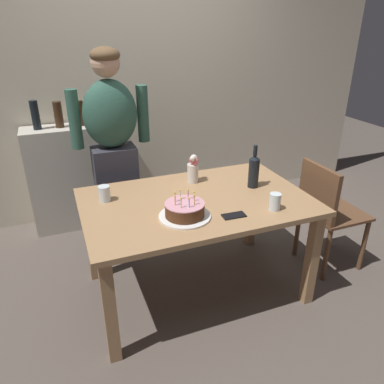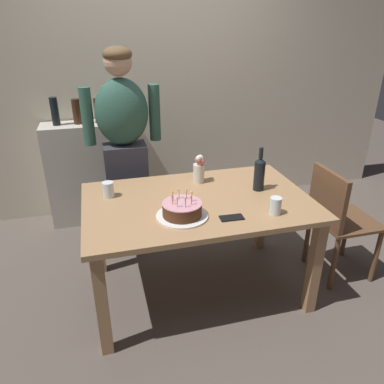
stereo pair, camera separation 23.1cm
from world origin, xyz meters
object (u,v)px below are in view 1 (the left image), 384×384
object	(u,v)px
cell_phone	(234,216)
water_glass_far	(104,194)
wine_bottle	(254,171)
birthday_cake	(185,211)
water_glass_near	(275,202)
dining_chair	(326,208)
flower_vase	(193,169)
person_man_bearded	(114,153)

from	to	relation	value
cell_phone	water_glass_far	bearing A→B (deg)	146.96
cell_phone	wine_bottle	bearing A→B (deg)	48.92
birthday_cake	water_glass_near	bearing A→B (deg)	-11.31
water_glass_far	birthday_cake	bearing A→B (deg)	-44.07
wine_bottle	dining_chair	distance (m)	0.69
water_glass_far	wine_bottle	distance (m)	1.04
water_glass_near	wine_bottle	distance (m)	0.37
water_glass_near	flower_vase	size ratio (longest dim) A/B	0.51
birthday_cake	dining_chair	world-z (taller)	birthday_cake
water_glass_near	wine_bottle	world-z (taller)	wine_bottle
cell_phone	flower_vase	bearing A→B (deg)	96.42
birthday_cake	water_glass_far	bearing A→B (deg)	135.93
birthday_cake	person_man_bearded	size ratio (longest dim) A/B	0.19
person_man_bearded	cell_phone	bearing A→B (deg)	116.34
water_glass_near	water_glass_far	bearing A→B (deg)	152.24
dining_chair	birthday_cake	bearing A→B (deg)	95.74
flower_vase	dining_chair	size ratio (longest dim) A/B	0.25
flower_vase	person_man_bearded	bearing A→B (deg)	135.19
water_glass_near	flower_vase	distance (m)	0.67
water_glass_far	flower_vase	world-z (taller)	flower_vase
wine_bottle	person_man_bearded	bearing A→B (deg)	139.91
birthday_cake	water_glass_near	distance (m)	0.57
dining_chair	cell_phone	bearing A→B (deg)	103.39
birthday_cake	flower_vase	bearing A→B (deg)	63.18
birthday_cake	water_glass_far	xyz separation A→B (m)	(-0.41, 0.40, 0.01)
wine_bottle	cell_phone	world-z (taller)	wine_bottle
water_glass_near	dining_chair	bearing A→B (deg)	20.03
water_glass_near	person_man_bearded	xyz separation A→B (m)	(-0.80, 1.08, 0.08)
water_glass_near	person_man_bearded	bearing A→B (deg)	126.72
water_glass_near	birthday_cake	bearing A→B (deg)	168.69
birthday_cake	cell_phone	distance (m)	0.30
water_glass_near	cell_phone	xyz separation A→B (m)	(-0.28, 0.01, -0.05)
wine_bottle	water_glass_far	bearing A→B (deg)	171.45
person_man_bearded	dining_chair	distance (m)	1.71
wine_bottle	flower_vase	world-z (taller)	wine_bottle
water_glass_far	wine_bottle	xyz separation A→B (m)	(1.02, -0.15, 0.07)
birthday_cake	water_glass_far	world-z (taller)	birthday_cake
birthday_cake	wine_bottle	size ratio (longest dim) A/B	1.03
birthday_cake	wine_bottle	world-z (taller)	wine_bottle
cell_phone	person_man_bearded	bearing A→B (deg)	118.85
water_glass_near	water_glass_far	size ratio (longest dim) A/B	1.04
wine_bottle	flower_vase	distance (m)	0.44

